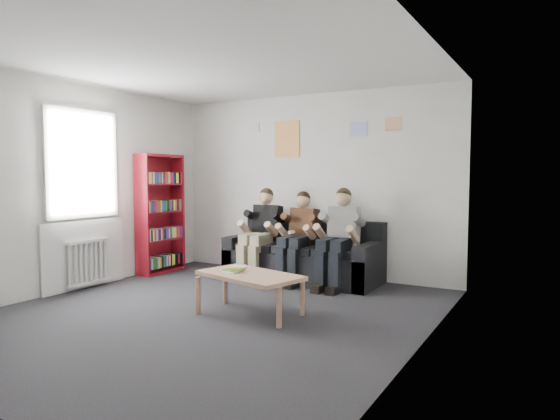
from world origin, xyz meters
name	(u,v)px	position (x,y,z in m)	size (l,w,h in m)	color
room_shell	(208,189)	(0.00, 0.00, 1.35)	(5.00, 5.00, 5.00)	black
sofa	(304,259)	(0.10, 2.08, 0.30)	(2.19, 0.90, 0.85)	black
bookshelf	(161,214)	(-2.09, 1.51, 0.91)	(0.27, 0.82, 1.82)	maroon
coffee_table	(250,278)	(0.40, 0.20, 0.39)	(1.12, 0.62, 0.45)	tan
game_cases	(234,269)	(0.21, 0.19, 0.48)	(0.25, 0.23, 0.06)	silver
person_left	(260,233)	(-0.51, 1.88, 0.65)	(0.40, 0.85, 1.31)	black
person_middle	(297,237)	(0.10, 1.89, 0.64)	(0.38, 0.81, 1.27)	#492A18
person_right	(338,238)	(0.71, 1.88, 0.66)	(0.41, 0.87, 1.33)	white
radiator	(88,262)	(-2.15, 0.20, 0.35)	(0.10, 0.64, 0.60)	white
window	(83,211)	(-2.22, 0.20, 1.03)	(0.05, 1.30, 2.36)	white
poster_large	(287,139)	(-0.40, 2.49, 2.05)	(0.42, 0.01, 0.55)	#F2DD55
poster_blue	(358,129)	(0.75, 2.49, 2.15)	(0.25, 0.01, 0.20)	#4167DE
poster_pink	(393,124)	(1.25, 2.49, 2.20)	(0.22, 0.01, 0.18)	#B83982
poster_sign	(254,128)	(-1.00, 2.49, 2.25)	(0.20, 0.01, 0.14)	silver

